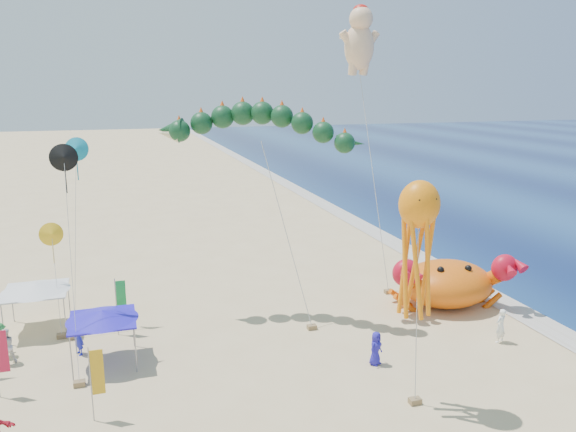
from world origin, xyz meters
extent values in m
plane|color=#D1B784|center=(0.00, 0.00, 0.00)|extent=(320.00, 320.00, 0.00)
plane|color=silver|center=(12.00, 0.00, 0.01)|extent=(320.00, 320.00, 0.00)
ellipsoid|color=#E55D0C|center=(8.41, 2.84, 1.37)|extent=(6.38, 5.54, 2.75)
sphere|color=#B70B22|center=(5.34, 1.69, 2.59)|extent=(1.63, 1.63, 1.63)
sphere|color=black|center=(7.54, 1.88, 2.59)|extent=(0.42, 0.42, 0.42)
sphere|color=#B70B22|center=(11.48, 1.69, 2.59)|extent=(1.63, 1.63, 1.63)
sphere|color=black|center=(9.27, 1.88, 2.59)|extent=(0.42, 0.42, 0.42)
cone|color=#0F371C|center=(-7.79, 4.79, 10.80)|extent=(1.52, 1.12, 1.24)
cylinder|color=#B2B2B2|center=(-1.68, 3.32, 5.17)|extent=(2.08, 2.99, 10.05)
cube|color=olive|center=(-0.66, 1.85, 0.12)|extent=(0.50, 0.35, 0.25)
ellipsoid|color=#FFC99B|center=(5.57, 10.38, 15.68)|extent=(2.04, 1.68, 3.00)
sphere|color=#FFC99B|center=(5.57, 10.20, 17.44)|extent=(1.57, 1.57, 1.57)
ellipsoid|color=red|center=(5.57, 10.29, 17.99)|extent=(1.02, 1.02, 0.71)
cylinder|color=#B2B2B2|center=(5.76, 7.99, 7.32)|extent=(0.43, 4.83, 14.34)
cube|color=olive|center=(5.95, 5.60, 0.12)|extent=(0.50, 0.35, 0.25)
ellipsoid|color=orange|center=(0.76, -6.40, 8.63)|extent=(1.65, 1.49, 1.90)
cylinder|color=#B2B2B2|center=(0.87, -6.45, 4.12)|extent=(0.29, 0.16, 7.93)
cube|color=olive|center=(0.99, -6.50, 0.12)|extent=(0.50, 0.35, 0.25)
cylinder|color=gray|center=(-12.95, -0.20, 1.10)|extent=(0.06, 0.06, 2.20)
cylinder|color=gray|center=(-10.14, -0.20, 1.10)|extent=(0.06, 0.06, 2.20)
cylinder|color=gray|center=(-12.95, 2.62, 1.10)|extent=(0.06, 0.06, 2.20)
cylinder|color=gray|center=(-10.14, 2.62, 1.10)|extent=(0.06, 0.06, 2.20)
cube|color=#2016C0|center=(-11.54, 1.21, 2.24)|extent=(3.05, 3.05, 0.08)
cone|color=#2016C0|center=(-11.54, 1.21, 2.48)|extent=(3.36, 3.36, 0.45)
cylinder|color=gray|center=(-16.57, 4.87, 1.10)|extent=(0.06, 0.06, 2.20)
cylinder|color=gray|center=(-13.56, 4.87, 1.10)|extent=(0.06, 0.06, 2.20)
cylinder|color=gray|center=(-16.57, 7.88, 1.10)|extent=(0.06, 0.06, 2.20)
cylinder|color=gray|center=(-13.56, 7.88, 1.10)|extent=(0.06, 0.06, 2.20)
cube|color=silver|center=(-15.07, 6.37, 2.24)|extent=(3.25, 3.25, 0.08)
cone|color=silver|center=(-15.07, 6.37, 2.48)|extent=(3.57, 3.57, 0.45)
cylinder|color=gray|center=(-11.97, -3.77, 1.60)|extent=(0.05, 0.05, 3.20)
cube|color=gold|center=(-11.69, -3.77, 2.10)|extent=(0.50, 0.04, 1.90)
cube|color=#C11839|center=(-15.63, -0.70, 2.10)|extent=(0.50, 0.04, 1.90)
cylinder|color=gray|center=(-10.91, 4.31, 1.60)|extent=(0.05, 0.05, 3.20)
cube|color=green|center=(-10.63, 4.31, 2.10)|extent=(0.50, 0.04, 1.90)
imported|color=#277535|center=(-16.49, 3.43, 0.88)|extent=(1.19, 1.30, 1.76)
imported|color=#231DAA|center=(0.92, -2.84, 0.83)|extent=(0.97, 0.88, 1.66)
imported|color=white|center=(8.20, -2.60, 0.93)|extent=(0.79, 0.65, 1.85)
imported|color=silver|center=(-16.09, 2.52, 0.90)|extent=(1.09, 1.00, 1.80)
imported|color=#2229C8|center=(-12.80, 2.51, 0.91)|extent=(0.69, 0.79, 1.82)
cone|color=#0E7C9B|center=(-12.44, 7.06, 9.82)|extent=(1.30, 0.51, 1.32)
cylinder|color=#B2B2B2|center=(-12.19, 5.56, 4.94)|extent=(0.55, 3.04, 9.58)
cube|color=olive|center=(-11.94, 4.06, 0.12)|extent=(0.50, 0.35, 0.25)
cone|color=black|center=(-12.75, 2.82, 9.88)|extent=(1.30, 0.51, 1.32)
cylinder|color=#B2B2B2|center=(-12.50, 1.32, 4.97)|extent=(0.55, 3.04, 9.64)
cube|color=olive|center=(-12.25, -0.18, 0.12)|extent=(0.50, 0.35, 0.25)
cone|color=yellow|center=(-14.10, 7.35, 5.11)|extent=(1.30, 0.51, 1.32)
cylinder|color=#B2B2B2|center=(-13.85, 5.85, 2.58)|extent=(0.55, 3.04, 4.89)
cube|color=olive|center=(-13.60, 4.35, 0.12)|extent=(0.50, 0.35, 0.25)
camera|label=1|loc=(-10.49, -25.30, 13.11)|focal=35.00mm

